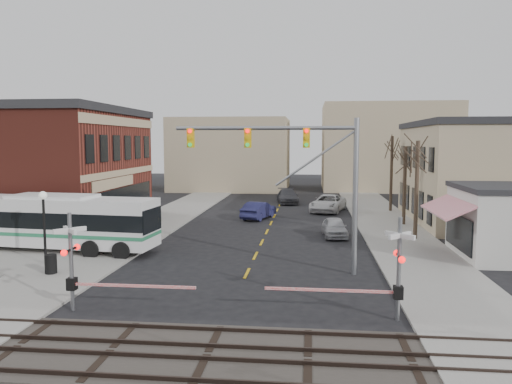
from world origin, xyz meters
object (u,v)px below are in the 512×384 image
rr_crossing_east (387,270)px  trash_bin (51,264)px  street_lamp (44,212)px  car_b (259,210)px  car_a (335,227)px  pedestrian_near (101,240)px  rr_crossing_west (81,263)px  traffic_signal_mast (304,163)px  car_c (328,203)px  pedestrian_far (110,232)px  car_d (288,196)px  transit_bus (54,221)px

rr_crossing_east → trash_bin: bearing=163.9°
street_lamp → car_b: bearing=61.1°
car_a → pedestrian_near: size_ratio=2.39×
street_lamp → rr_crossing_west: bearing=-51.7°
traffic_signal_mast → car_c: traffic_signal_mast is taller
car_a → rr_crossing_west: bearing=-126.1°
rr_crossing_west → pedestrian_near: bearing=109.1°
car_c → pedestrian_far: pedestrian_far is taller
pedestrian_near → traffic_signal_mast: bearing=-119.2°
rr_crossing_west → pedestrian_far: 12.34m
street_lamp → pedestrian_far: street_lamp is taller
car_d → pedestrian_far: 26.57m
pedestrian_near → pedestrian_far: (-0.47, 2.37, 0.06)m
trash_bin → car_a: size_ratio=0.24×
car_a → traffic_signal_mast: bearing=-105.3°
transit_bus → rr_crossing_west: (6.71, -10.35, 0.08)m
rr_crossing_west → car_b: rr_crossing_west is taller
pedestrian_near → car_b: bearing=-44.5°
trash_bin → pedestrian_near: pedestrian_near is taller
rr_crossing_east → car_a: (-1.16, 16.76, -1.29)m
car_a → car_d: (-4.25, 19.19, 0.08)m
street_lamp → car_a: size_ratio=1.00×
transit_bus → traffic_signal_mast: bearing=-12.7°
rr_crossing_west → street_lamp: bearing=128.3°
car_b → pedestrian_far: (-8.32, -12.95, 0.26)m
car_c → pedestrian_near: (-14.10, -20.51, 0.15)m
trash_bin → car_c: car_c is taller
car_a → street_lamp: bearing=-151.0°
transit_bus → car_d: (13.35, 25.85, -1.13)m
rr_crossing_east → trash_bin: (-16.05, 4.64, -1.36)m
street_lamp → trash_bin: (1.30, -1.83, -2.40)m
pedestrian_far → rr_crossing_east: bearing=-92.1°
car_a → car_b: 9.91m
rr_crossing_west → car_b: size_ratio=1.21×
transit_bus → pedestrian_near: (3.47, -0.99, -0.93)m
rr_crossing_west → car_d: rr_crossing_west is taller
traffic_signal_mast → rr_crossing_east: bearing=-63.5°
car_b → car_c: bearing=-123.3°
street_lamp → pedestrian_near: (2.06, 2.65, -2.05)m
car_a → car_b: bearing=125.8°
transit_bus → rr_crossing_west: 12.34m
car_b → rr_crossing_east: bearing=124.0°
traffic_signal_mast → street_lamp: size_ratio=2.34×
car_a → car_b: size_ratio=0.87×
rr_crossing_west → car_c: size_ratio=0.96×
rr_crossing_east → street_lamp: size_ratio=1.40×
car_c → street_lamp: bearing=-110.3°
trash_bin → car_b: car_b is taller
transit_bus → car_c: transit_bus is taller
rr_crossing_west → rr_crossing_east: 12.05m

